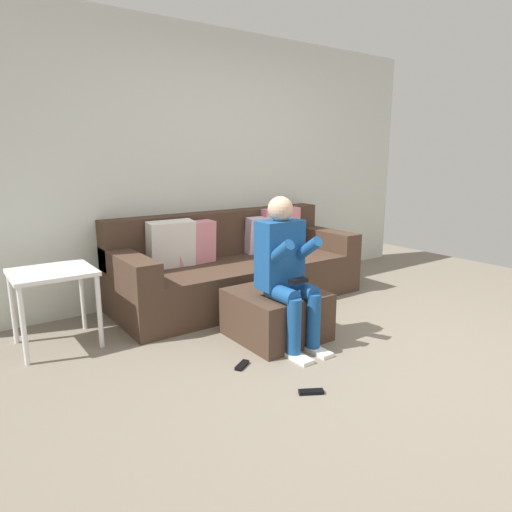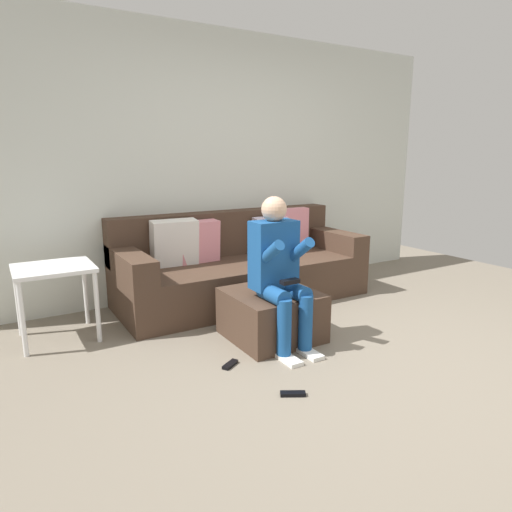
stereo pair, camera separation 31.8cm
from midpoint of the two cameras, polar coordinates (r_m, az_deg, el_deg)
name	(u,v)px [view 1 (the left image)]	position (r m, az deg, el deg)	size (l,w,h in m)	color
ground_plane	(395,365)	(3.29, 14.48, -13.18)	(6.88, 6.88, 0.00)	slate
wall_back	(218,165)	(4.77, -6.71, 11.34)	(5.29, 0.10, 2.61)	silver
couch_sectional	(235,267)	(4.47, -4.70, -1.44)	(2.43, 0.93, 0.85)	#473326
ottoman	(276,314)	(3.57, 0.02, -7.37)	(0.65, 0.66, 0.37)	#473326
person_seated	(286,266)	(3.30, 1.07, -1.29)	(0.34, 0.55, 1.12)	#194C8C
side_table	(53,282)	(3.71, -26.53, -2.95)	(0.57, 0.52, 0.58)	white
remote_near_ottoman	(311,392)	(2.85, 3.67, -16.79)	(0.15, 0.05, 0.02)	black
remote_by_storage_bin	(242,365)	(3.17, -4.73, -13.61)	(0.14, 0.05, 0.02)	black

